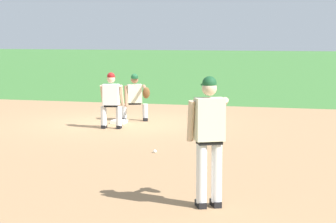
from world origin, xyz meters
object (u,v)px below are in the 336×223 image
Objects in this scene: baseball at (155,151)px; baserunner at (111,98)px; first_base_bag at (119,122)px; pitcher at (210,133)px; first_baseman at (136,95)px.

baserunner is at bearing 34.60° from baseball.
pitcher is at bearing -151.68° from first_base_bag.
first_base_bag is 0.92m from first_baseman.
baseball is 0.05× the size of baserunner.
first_base_bag is 1.24m from baserunner.
baseball is 5.03m from first_baseman.
first_base_bag is at bearing 150.23° from first_baseman.
first_base_bag is 0.26× the size of baserunner.
baseball is at bearing -150.73° from first_base_bag.
baserunner is at bearing 30.68° from pitcher.
baseball is 3.79m from baserunner.
baseball is at bearing 27.30° from pitcher.
pitcher is 1.39× the size of first_baseman.
baserunner reaches higher than first_base_bag.
baserunner reaches higher than baseball.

